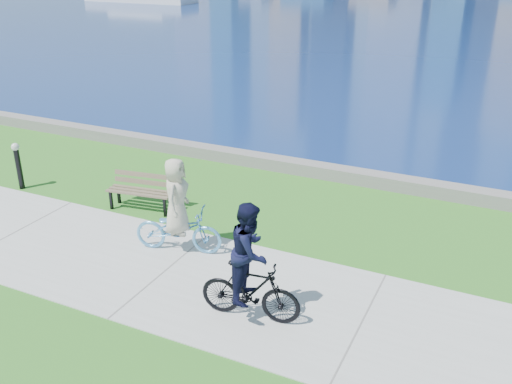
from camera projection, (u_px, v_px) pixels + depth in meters
ground at (165, 272)px, 11.32m from camera, size 320.00×320.00×0.00m
concrete_path at (165, 272)px, 11.32m from camera, size 80.00×3.50×0.02m
seawall at (286, 165)px, 16.39m from camera, size 90.00×0.50×0.35m
park_bench at (142, 188)px, 13.89m from camera, size 1.72×0.81×0.85m
bollard_lamp at (18, 163)px, 14.95m from camera, size 0.20×0.20×1.27m
cyclist_woman at (178, 218)px, 11.80m from camera, size 1.09×1.97×2.06m
cyclist_man at (250, 272)px, 9.54m from camera, size 0.76×1.82×2.18m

